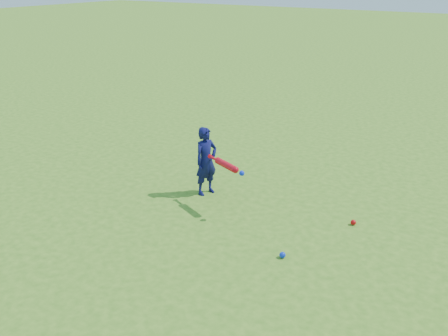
{
  "coord_description": "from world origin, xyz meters",
  "views": [
    {
      "loc": [
        4.33,
        -5.86,
        3.35
      ],
      "look_at": [
        0.58,
        -0.05,
        0.6
      ],
      "focal_mm": 40.0,
      "sensor_mm": 36.0,
      "label": 1
    }
  ],
  "objects_px": {
    "bat_swing": "(228,166)",
    "ground_ball_blue": "(282,255)",
    "child": "(206,161)",
    "ground_ball_red": "(353,222)"
  },
  "relations": [
    {
      "from": "child",
      "to": "ground_ball_red",
      "type": "height_order",
      "value": "child"
    },
    {
      "from": "child",
      "to": "ground_ball_blue",
      "type": "bearing_deg",
      "value": -102.65
    },
    {
      "from": "child",
      "to": "ground_ball_blue",
      "type": "relative_size",
      "value": 13.8
    },
    {
      "from": "child",
      "to": "ground_ball_blue",
      "type": "xyz_separation_m",
      "value": [
        1.91,
        -1.09,
        -0.51
      ]
    },
    {
      "from": "child",
      "to": "bat_swing",
      "type": "height_order",
      "value": "child"
    },
    {
      "from": "ground_ball_blue",
      "to": "bat_swing",
      "type": "height_order",
      "value": "bat_swing"
    },
    {
      "from": "ground_ball_red",
      "to": "ground_ball_blue",
      "type": "height_order",
      "value": "ground_ball_blue"
    },
    {
      "from": "bat_swing",
      "to": "ground_ball_blue",
      "type": "bearing_deg",
      "value": -7.8
    },
    {
      "from": "ground_ball_red",
      "to": "ground_ball_blue",
      "type": "bearing_deg",
      "value": -108.78
    },
    {
      "from": "ground_ball_blue",
      "to": "bat_swing",
      "type": "distance_m",
      "value": 1.66
    }
  ]
}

